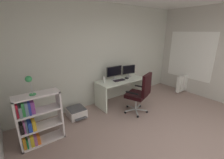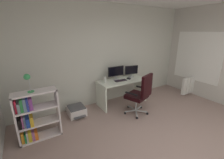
# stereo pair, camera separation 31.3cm
# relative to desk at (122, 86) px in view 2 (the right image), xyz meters

# --- Properties ---
(ground_plane) EXTENTS (5.37, 5.13, 0.02)m
(ground_plane) POSITION_rel_desk_xyz_m (-0.24, -2.18, -0.54)
(ground_plane) COLOR gray
(ground_plane) RESTS_ON ground
(wall_back) EXTENTS (5.37, 0.10, 2.77)m
(wall_back) POSITION_rel_desk_xyz_m (-0.24, 0.44, 0.86)
(wall_back) COLOR beige
(wall_back) RESTS_ON ground
(window_pane) EXTENTS (0.01, 1.40, 1.45)m
(window_pane) POSITION_rel_desk_xyz_m (2.44, -0.66, 0.74)
(window_pane) COLOR white
(window_frame) EXTENTS (0.02, 1.48, 1.53)m
(window_frame) POSITION_rel_desk_xyz_m (2.43, -0.66, 0.74)
(window_frame) COLOR white
(desk) EXTENTS (1.42, 0.62, 0.72)m
(desk) POSITION_rel_desk_xyz_m (0.00, 0.00, 0.00)
(desk) COLOR white
(desk) RESTS_ON ground
(monitor_main) EXTENTS (0.49, 0.18, 0.39)m
(monitor_main) POSITION_rel_desk_xyz_m (-0.16, 0.09, 0.43)
(monitor_main) COLOR #B2B5B7
(monitor_main) RESTS_ON desk
(monitor_secondary) EXTENTS (0.42, 0.18, 0.35)m
(monitor_secondary) POSITION_rel_desk_xyz_m (0.39, 0.09, 0.39)
(monitor_secondary) COLOR #B2B5B7
(monitor_secondary) RESTS_ON desk
(keyboard) EXTENTS (0.35, 0.15, 0.02)m
(keyboard) POSITION_rel_desk_xyz_m (-0.09, -0.05, 0.20)
(keyboard) COLOR black
(keyboard) RESTS_ON desk
(computer_mouse) EXTENTS (0.09, 0.11, 0.03)m
(computer_mouse) POSITION_rel_desk_xyz_m (0.20, -0.03, 0.21)
(computer_mouse) COLOR black
(computer_mouse) RESTS_ON desk
(desktop_speaker) EXTENTS (0.07, 0.07, 0.17)m
(desktop_speaker) POSITION_rel_desk_xyz_m (-0.54, 0.04, 0.28)
(desktop_speaker) COLOR silver
(desktop_speaker) RESTS_ON desk
(office_chair) EXTENTS (0.65, 0.69, 1.08)m
(office_chair) POSITION_rel_desk_xyz_m (0.02, -0.76, 0.06)
(office_chair) COLOR #B7BABC
(office_chair) RESTS_ON ground
(bookshelf) EXTENTS (0.77, 0.29, 0.99)m
(bookshelf) POSITION_rel_desk_xyz_m (-2.36, -0.42, -0.04)
(bookshelf) COLOR silver
(bookshelf) RESTS_ON ground
(desk_lamp) EXTENTS (0.13, 0.11, 0.35)m
(desk_lamp) POSITION_rel_desk_xyz_m (-2.34, -0.42, 0.72)
(desk_lamp) COLOR #359954
(desk_lamp) RESTS_ON bookshelf
(printer) EXTENTS (0.42, 0.52, 0.23)m
(printer) POSITION_rel_desk_xyz_m (-1.38, 0.03, -0.42)
(printer) COLOR silver
(printer) RESTS_ON ground
(radiator) EXTENTS (0.84, 0.10, 0.54)m
(radiator) POSITION_rel_desk_xyz_m (2.35, -0.66, -0.20)
(radiator) COLOR white
(radiator) RESTS_ON ground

